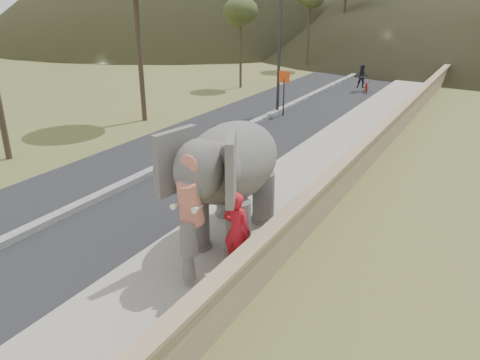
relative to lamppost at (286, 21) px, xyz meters
name	(u,v)px	position (x,y,z in m)	size (l,w,h in m)	color
ground	(128,324)	(4.69, -17.62, -4.87)	(160.00, 160.00, 0.00)	olive
road	(200,150)	(-0.31, -7.62, -4.86)	(7.00, 120.00, 0.03)	black
median	(200,148)	(-0.31, -7.62, -4.76)	(0.35, 120.00, 0.22)	black
walkway	(312,169)	(4.69, -7.62, -4.80)	(3.00, 120.00, 0.15)	#9E9687
parapet	(356,165)	(6.34, -7.62, -4.32)	(0.30, 120.00, 1.10)	tan
lamppost	(286,21)	(0.00, 0.00, 0.00)	(1.76, 0.36, 8.00)	#29292E
signboard	(284,86)	(0.19, -0.34, -3.23)	(0.60, 0.08, 2.40)	#2D2D33
elephant_and_man	(232,179)	(4.71, -13.52, -3.13)	(2.87, 4.71, 3.20)	slate
motorcyclist	(365,81)	(2.17, 8.41, -4.15)	(1.30, 1.68, 1.82)	maroon
trees	(450,29)	(6.72, 10.27, -0.77)	(48.04, 45.42, 9.18)	#473828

